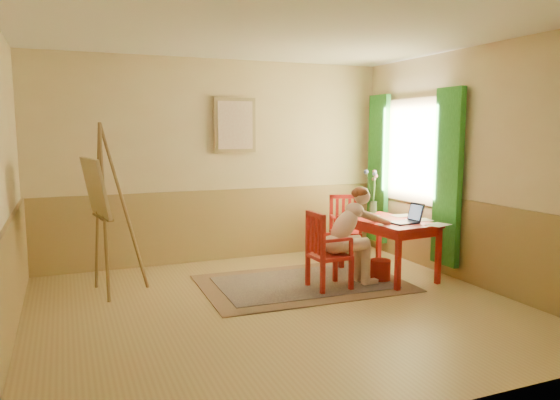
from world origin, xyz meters
name	(u,v)px	position (x,y,z in m)	size (l,w,h in m)	color
room	(278,173)	(0.00, 0.00, 1.40)	(5.04, 4.54, 2.84)	tan
wainscot	(252,245)	(0.00, 0.80, 0.50)	(5.00, 4.50, 1.00)	tan
window	(411,166)	(2.42, 1.10, 1.35)	(0.12, 2.01, 2.20)	white
wall_portrait	(235,125)	(0.25, 2.20, 1.90)	(0.60, 0.05, 0.76)	#A08957
rug	(303,283)	(0.60, 0.68, 0.01)	(2.44, 1.66, 0.02)	#8C7251
table	(388,227)	(1.73, 0.59, 0.63)	(0.85, 1.27, 0.72)	#AF2621
chair_left	(326,251)	(0.75, 0.38, 0.46)	(0.44, 0.42, 0.91)	#AF2621
chair_back	(345,227)	(1.68, 1.60, 0.45)	(0.51, 0.53, 0.91)	#AF2621
figure	(350,232)	(1.07, 0.40, 0.65)	(0.88, 0.38, 1.18)	beige
laptop	(408,219)	(1.83, 0.33, 0.77)	(0.40, 0.27, 0.23)	#1E2338
papers	(406,219)	(1.97, 0.55, 0.72)	(0.76, 1.18, 0.00)	white
vase	(373,193)	(1.86, 1.17, 0.99)	(0.20, 0.29, 0.59)	#3F724C
wastebasket	(380,270)	(1.53, 0.43, 0.13)	(0.25, 0.25, 0.26)	#B12017
easel	(99,194)	(-1.64, 1.17, 1.14)	(0.69, 0.86, 1.92)	brown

